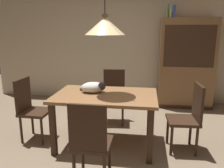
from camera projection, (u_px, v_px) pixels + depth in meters
ground at (108, 160)px, 2.88m from camera, size 10.00×10.00×0.00m
back_wall at (127, 37)px, 5.09m from camera, size 6.40×0.10×2.90m
dining_table at (106, 101)px, 3.13m from camera, size 1.40×0.90×0.75m
chair_far_back at (114, 94)px, 4.01m from camera, size 0.44×0.44×0.93m
chair_right_side at (189, 115)px, 3.00m from camera, size 0.43×0.43×0.93m
chair_left_side at (30, 107)px, 3.33m from camera, size 0.41×0.41×0.93m
chair_near_front at (90, 140)px, 2.32m from camera, size 0.40×0.40×0.93m
cat_sleeping at (94, 87)px, 3.17m from camera, size 0.40×0.29×0.16m
pendant_lamp at (105, 26)px, 2.89m from camera, size 0.52×0.52×1.30m
hutch_bookcase at (186, 65)px, 4.72m from camera, size 1.12×0.45×1.85m
book_green_slim at (168, 11)px, 4.53m from camera, size 0.03×0.20×0.26m
book_yellow_short at (170, 13)px, 4.53m from camera, size 0.04×0.20×0.18m
book_blue_wide at (173, 12)px, 4.51m from camera, size 0.06×0.24×0.24m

